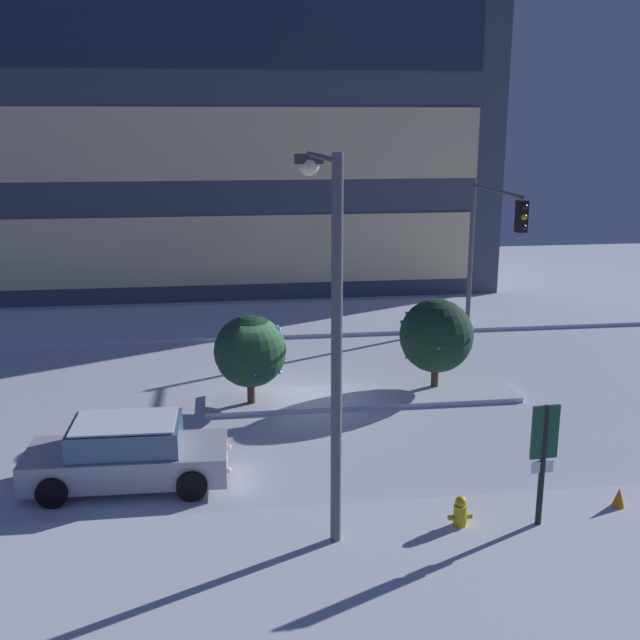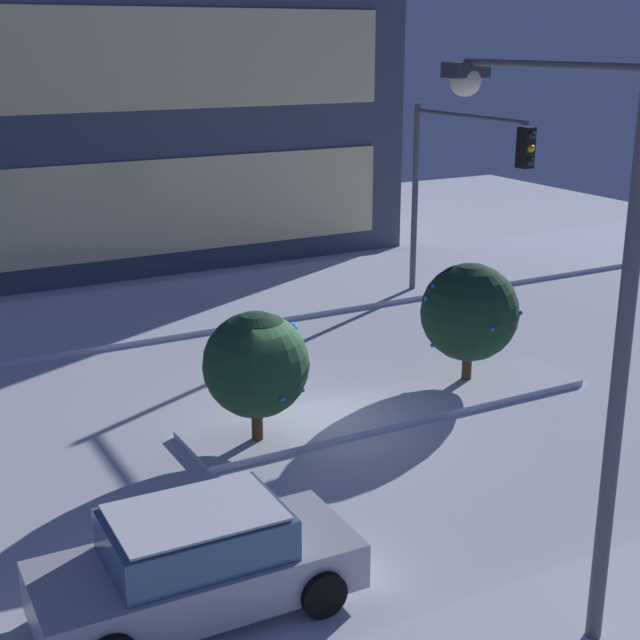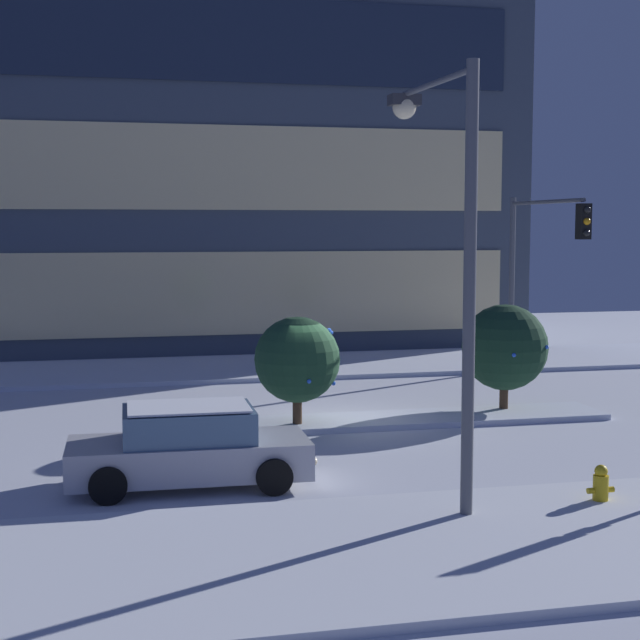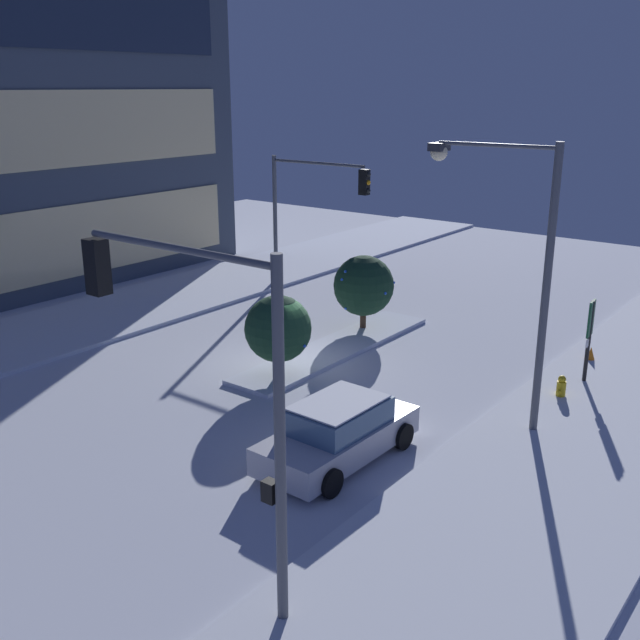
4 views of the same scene
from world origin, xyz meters
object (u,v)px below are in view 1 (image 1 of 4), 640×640
(traffic_light_corner_far_right, at_px, (491,232))
(decorated_tree_left_of_median, at_px, (250,351))
(parking_info_sign, at_px, (543,452))
(construction_cone, at_px, (618,500))
(car_near, at_px, (127,454))
(fire_hydrant, at_px, (460,515))
(street_lamp_arched, at_px, (327,287))
(decorated_tree_median, at_px, (436,336))

(traffic_light_corner_far_right, xyz_separation_m, decorated_tree_left_of_median, (-8.78, -5.55, -2.37))
(parking_info_sign, bearing_deg, construction_cone, -81.65)
(car_near, distance_m, fire_hydrant, 7.27)
(parking_info_sign, bearing_deg, fire_hydrant, 79.77)
(parking_info_sign, bearing_deg, decorated_tree_left_of_median, 30.49)
(fire_hydrant, bearing_deg, traffic_light_corner_far_right, 68.46)
(traffic_light_corner_far_right, height_order, street_lamp_arched, street_lamp_arched)
(parking_info_sign, height_order, construction_cone, parking_info_sign)
(decorated_tree_left_of_median, bearing_deg, car_near, -123.90)
(construction_cone, bearing_deg, car_near, 165.22)
(fire_hydrant, bearing_deg, street_lamp_arched, 163.43)
(decorated_tree_median, bearing_deg, car_near, -149.23)
(traffic_light_corner_far_right, height_order, decorated_tree_median, traffic_light_corner_far_right)
(traffic_light_corner_far_right, bearing_deg, car_near, -49.81)
(traffic_light_corner_far_right, height_order, construction_cone, traffic_light_corner_far_right)
(street_lamp_arched, height_order, parking_info_sign, street_lamp_arched)
(construction_cone, bearing_deg, traffic_light_corner_far_right, 82.66)
(street_lamp_arched, bearing_deg, decorated_tree_median, -33.05)
(fire_hydrant, xyz_separation_m, decorated_tree_left_of_median, (-3.72, 7.29, 1.29))
(decorated_tree_left_of_median, bearing_deg, construction_cone, -44.31)
(parking_info_sign, bearing_deg, traffic_light_corner_far_right, -19.94)
(car_near, xyz_separation_m, traffic_light_corner_far_right, (11.70, 9.88, 3.30))
(parking_info_sign, relative_size, decorated_tree_left_of_median, 0.98)
(traffic_light_corner_far_right, bearing_deg, construction_cone, -7.34)
(car_near, xyz_separation_m, construction_cone, (10.08, -2.66, -0.44))
(construction_cone, bearing_deg, decorated_tree_left_of_median, 135.69)
(traffic_light_corner_far_right, xyz_separation_m, decorated_tree_median, (-3.31, -4.89, -2.32))
(traffic_light_corner_far_right, bearing_deg, parking_info_sign, -15.19)
(fire_hydrant, distance_m, decorated_tree_left_of_median, 8.29)
(construction_cone, bearing_deg, parking_info_sign, -166.90)
(traffic_light_corner_far_right, relative_size, decorated_tree_left_of_median, 2.14)
(car_near, distance_m, construction_cone, 10.44)
(traffic_light_corner_far_right, relative_size, construction_cone, 10.30)
(car_near, relative_size, street_lamp_arched, 0.61)
(fire_hydrant, bearing_deg, car_near, 155.96)
(car_near, relative_size, fire_hydrant, 5.99)
(street_lamp_arched, height_order, decorated_tree_left_of_median, street_lamp_arched)
(parking_info_sign, distance_m, decorated_tree_left_of_median, 9.11)
(street_lamp_arched, bearing_deg, traffic_light_corner_far_right, -34.46)
(fire_hydrant, height_order, parking_info_sign, parking_info_sign)
(parking_info_sign, relative_size, decorated_tree_median, 0.94)
(construction_cone, bearing_deg, street_lamp_arched, 175.65)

